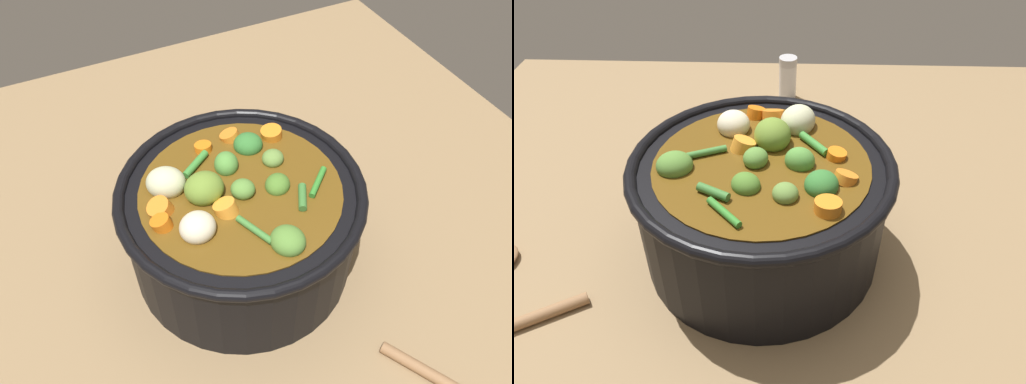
# 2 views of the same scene
# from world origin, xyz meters

# --- Properties ---
(ground_plane) EXTENTS (1.10, 1.10, 0.00)m
(ground_plane) POSITION_xyz_m (0.00, 0.00, 0.00)
(ground_plane) COLOR #8C704C
(cooking_pot) EXTENTS (0.30, 0.30, 0.16)m
(cooking_pot) POSITION_xyz_m (0.00, -0.00, 0.07)
(cooking_pot) COLOR black
(cooking_pot) RESTS_ON ground_plane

